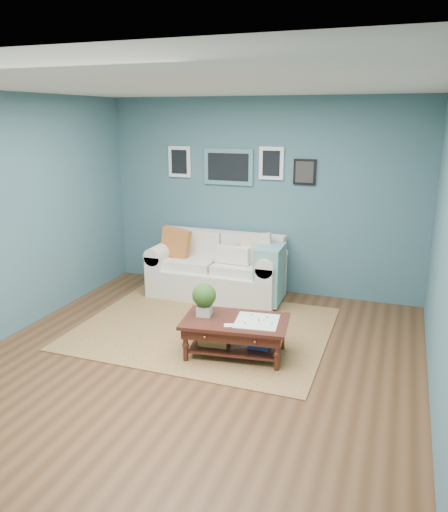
% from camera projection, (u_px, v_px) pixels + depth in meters
% --- Properties ---
extents(room_shell, '(5.00, 5.02, 2.70)m').
position_uv_depth(room_shell, '(191.00, 234.00, 4.75)').
color(room_shell, brown).
rests_on(room_shell, ground).
extents(area_rug, '(2.89, 2.31, 0.01)m').
position_uv_depth(area_rug, '(204.00, 328.00, 5.93)').
color(area_rug, brown).
rests_on(area_rug, ground).
extents(loveseat, '(1.86, 0.85, 0.96)m').
position_uv_depth(loveseat, '(223.00, 269.00, 6.92)').
color(loveseat, beige).
rests_on(loveseat, ground).
extents(coffee_table, '(1.16, 0.77, 0.76)m').
position_uv_depth(coffee_table, '(230.00, 325.00, 5.20)').
color(coffee_table, '#35120E').
rests_on(coffee_table, ground).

